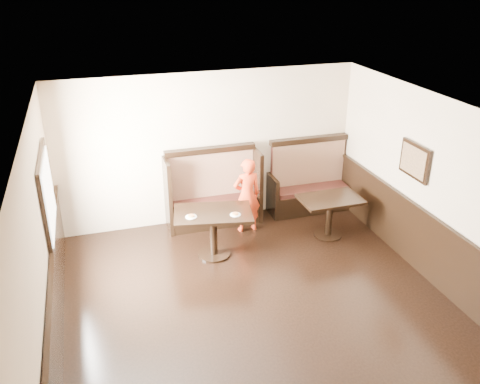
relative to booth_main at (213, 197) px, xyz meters
name	(u,v)px	position (x,y,z in m)	size (l,w,h in m)	color
ground	(275,332)	(0.00, -3.30, -0.53)	(7.00, 7.00, 0.00)	black
room_shell	(247,282)	(-0.30, -3.01, 0.14)	(7.00, 7.00, 7.00)	beige
booth_main	(213,197)	(0.00, 0.00, 0.00)	(1.75, 0.72, 1.45)	black
booth_neighbor	(309,186)	(1.95, 0.00, -0.05)	(1.65, 0.72, 1.45)	black
table_main	(213,222)	(-0.29, -1.16, 0.09)	(1.39, 1.02, 0.80)	black
table_neighbor	(330,208)	(1.84, -1.12, 0.03)	(1.07, 0.71, 0.74)	black
child	(247,195)	(0.51, -0.49, 0.17)	(0.51, 0.33, 1.39)	red
pizza_plate_left	(191,216)	(-0.66, -1.22, 0.29)	(0.18, 0.18, 0.03)	white
pizza_plate_right	(235,214)	(0.03, -1.36, 0.29)	(0.17, 0.17, 0.03)	white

